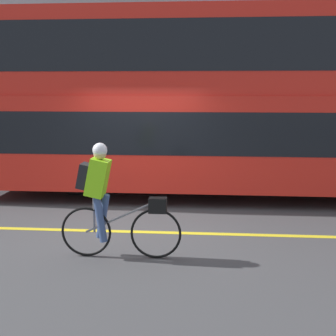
{
  "coord_description": "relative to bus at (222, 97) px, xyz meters",
  "views": [
    {
      "loc": [
        1.35,
        -7.89,
        2.5
      ],
      "look_at": [
        0.63,
        0.45,
        1.04
      ],
      "focal_mm": 50.0,
      "sensor_mm": 36.0,
      "label": 1
    }
  ],
  "objects": [
    {
      "name": "building_facade",
      "position": [
        -1.64,
        3.96,
        1.53
      ],
      "size": [
        60.0,
        0.3,
        7.61
      ],
      "color": "#9E9EA3",
      "rests_on": "ground_plane"
    },
    {
      "name": "trash_bin",
      "position": [
        -5.2,
        2.62,
        -1.72
      ],
      "size": [
        0.46,
        0.46,
        0.87
      ],
      "color": "#262628",
      "rests_on": "sidewalk_curb"
    },
    {
      "name": "sidewalk_curb",
      "position": [
        -1.64,
        2.73,
        -2.22
      ],
      "size": [
        60.0,
        2.16,
        0.13
      ],
      "color": "gray",
      "rests_on": "ground_plane"
    },
    {
      "name": "ground_plane",
      "position": [
        -1.64,
        -2.66,
        -2.28
      ],
      "size": [
        80.0,
        80.0,
        0.0
      ],
      "primitive_type": "plane",
      "color": "#424244"
    },
    {
      "name": "road_center_line",
      "position": [
        -1.64,
        -2.8,
        -2.27
      ],
      "size": [
        50.0,
        0.14,
        0.01
      ],
      "primitive_type": "cube",
      "color": "yellow",
      "rests_on": "ground_plane"
    },
    {
      "name": "cyclist_on_bike",
      "position": [
        -1.73,
        -4.03,
        -1.37
      ],
      "size": [
        1.79,
        0.32,
        1.71
      ],
      "color": "black",
      "rests_on": "ground_plane"
    },
    {
      "name": "bus",
      "position": [
        0.0,
        0.0,
        0.0
      ],
      "size": [
        10.96,
        2.43,
        4.11
      ],
      "color": "black",
      "rests_on": "ground_plane"
    }
  ]
}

